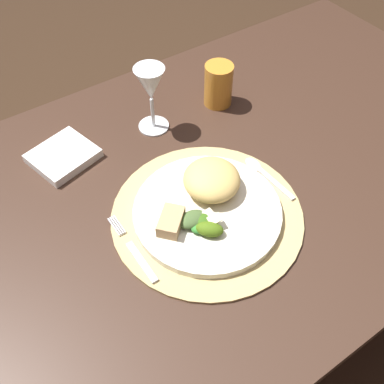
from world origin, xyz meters
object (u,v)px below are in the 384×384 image
at_px(dinner_plate, 207,211).
at_px(napkin, 63,156).
at_px(wine_glass, 150,87).
at_px(fork, 134,251).
at_px(spoon, 261,171).
at_px(amber_tumbler, 218,85).
at_px(dining_table, 199,224).

relative_size(dinner_plate, napkin, 2.26).
distance_m(napkin, wine_glass, 0.23).
bearing_deg(fork, spoon, 4.15).
distance_m(napkin, amber_tumbler, 0.38).
bearing_deg(dining_table, amber_tumbler, 45.89).
bearing_deg(dining_table, spoon, -23.05).
bearing_deg(dinner_plate, amber_tumbler, 50.50).
bearing_deg(spoon, dinner_plate, -170.55).
height_order(napkin, wine_glass, wine_glass).
height_order(fork, amber_tumbler, amber_tumbler).
bearing_deg(dinner_plate, spoon, 9.45).
xyz_separation_m(dinner_plate, fork, (-0.15, 0.00, -0.01)).
height_order(dining_table, wine_glass, wine_glass).
xyz_separation_m(spoon, amber_tumbler, (0.06, 0.23, 0.04)).
xyz_separation_m(fork, napkin, (-0.01, 0.28, 0.00)).
relative_size(spoon, amber_tumbler, 1.36).
bearing_deg(dinner_plate, fork, 178.82).
distance_m(wine_glass, amber_tumbler, 0.18).
relative_size(dining_table, wine_glass, 9.94).
distance_m(dinner_plate, fork, 0.15).
relative_size(wine_glass, amber_tumbler, 1.52).
relative_size(dining_table, amber_tumbler, 15.13).
bearing_deg(wine_glass, dinner_plate, -99.62).
relative_size(dinner_plate, spoon, 2.02).
xyz_separation_m(dining_table, dinner_plate, (-0.03, -0.07, 0.15)).
bearing_deg(napkin, spoon, -40.07).
bearing_deg(wine_glass, fork, -126.66).
height_order(dining_table, napkin, napkin).
bearing_deg(wine_glass, spoon, -66.57).
relative_size(dining_table, fork, 9.43).
xyz_separation_m(fork, spoon, (0.30, 0.02, 0.00)).
distance_m(dinner_plate, wine_glass, 0.29).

